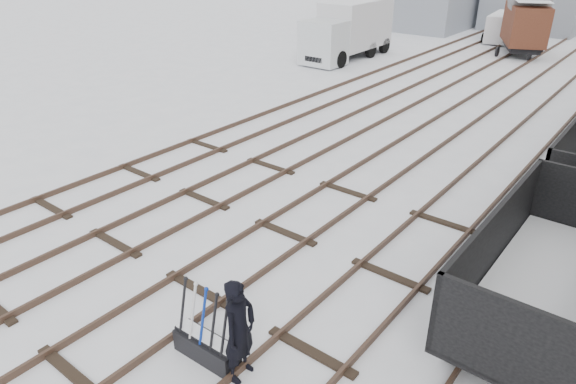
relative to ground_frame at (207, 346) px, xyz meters
name	(u,v)px	position (x,y,z in m)	size (l,w,h in m)	color
ground	(199,290)	(-1.58, 1.25, -0.28)	(120.00, 120.00, 0.00)	white
tracks	(450,123)	(-1.58, 14.93, -0.21)	(13.90, 52.00, 0.16)	black
shed_left	(409,0)	(-14.58, 37.25, 1.76)	(10.00, 8.00, 4.10)	gray
shed_right	(537,0)	(-5.58, 41.25, 1.96)	(7.00, 6.00, 4.50)	gray
ground_frame	(207,346)	(0.00, 0.00, 0.00)	(1.31, 0.46, 1.49)	black
worker	(240,331)	(0.75, 0.10, 0.69)	(0.71, 0.47, 1.95)	black
freight_wagon_a	(545,288)	(4.42, 4.62, 0.60)	(2.26, 5.64, 2.30)	black
box_van_wagon	(525,23)	(-3.45, 30.67, 1.68)	(3.95, 4.99, 3.38)	black
lorry	(348,30)	(-11.58, 23.01, 1.44)	(2.46, 7.40, 3.34)	black
panel_van	(505,27)	(-5.78, 34.71, 0.72)	(2.39, 4.56, 1.92)	silver
crane	(344,7)	(-15.30, 28.31, 1.96)	(2.00, 5.07, 8.52)	#2E2E33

